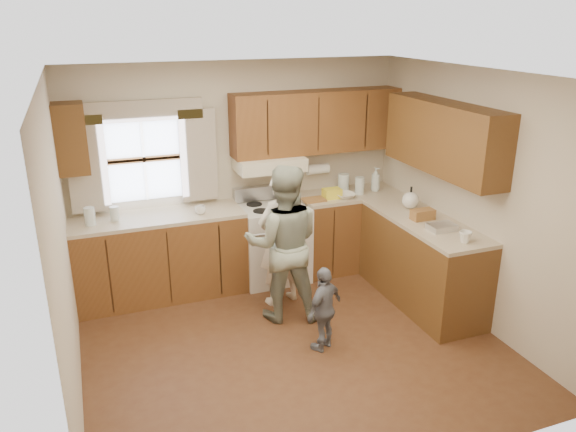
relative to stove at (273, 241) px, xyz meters
name	(u,v)px	position (x,y,z in m)	size (l,w,h in m)	color
room	(293,221)	(-0.30, -1.44, 0.78)	(3.80, 3.80, 3.80)	#4C2A17
kitchen_fixtures	(310,218)	(0.31, -0.36, 0.37)	(3.80, 2.25, 2.15)	#46220F
stove	(273,241)	(0.00, 0.00, 0.00)	(0.76, 0.67, 1.07)	silver
woman_left	(280,239)	(-0.12, -0.59, 0.26)	(0.53, 0.35, 1.45)	white
woman_right	(283,244)	(-0.19, -0.89, 0.34)	(0.78, 0.61, 1.61)	#2A412D
child	(324,309)	(-0.05, -1.59, -0.05)	(0.48, 0.20, 0.83)	slate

